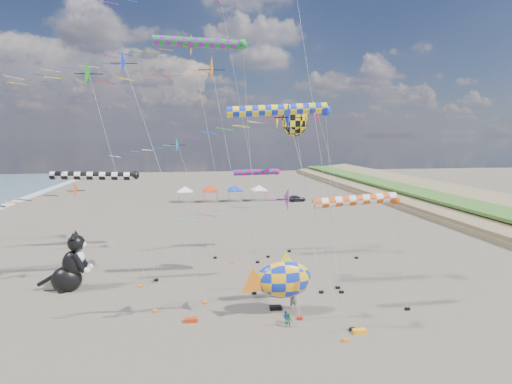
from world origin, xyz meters
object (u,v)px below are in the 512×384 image
object	(u,v)px
fish_inflatable	(283,279)
parked_car	(296,198)
child_green	(289,321)
child_blue	(286,317)
cat_inflatable	(69,261)
person_adult	(294,298)

from	to	relation	value
fish_inflatable	parked_car	distance (m)	52.35
child_green	child_blue	world-z (taller)	child_green
cat_inflatable	fish_inflatable	distance (m)	18.74
cat_inflatable	child_blue	distance (m)	19.41
fish_inflatable	person_adult	xyz separation A→B (m)	(1.05, 0.84, -1.86)
fish_inflatable	child_blue	xyz separation A→B (m)	(-0.08, -1.43, -2.28)
cat_inflatable	child_blue	xyz separation A→B (m)	(17.05, -9.03, -2.13)
person_adult	parked_car	xyz separation A→B (m)	(13.08, 49.53, -0.23)
person_adult	child_green	xyz separation A→B (m)	(-1.07, -2.93, -0.37)
child_blue	person_adult	bearing A→B (deg)	36.91
fish_inflatable	parked_car	xyz separation A→B (m)	(14.13, 50.37, -2.09)
child_green	child_blue	distance (m)	0.67
child_green	cat_inflatable	bearing A→B (deg)	169.00
person_adult	child_blue	xyz separation A→B (m)	(-1.13, -2.27, -0.41)
cat_inflatable	child_green	distance (m)	19.77
fish_inflatable	child_green	world-z (taller)	fish_inflatable
fish_inflatable	parked_car	world-z (taller)	fish_inflatable
person_adult	cat_inflatable	bearing A→B (deg)	145.85
cat_inflatable	person_adult	world-z (taller)	cat_inflatable
cat_inflatable	fish_inflatable	bearing A→B (deg)	-23.71
cat_inflatable	fish_inflatable	xyz separation A→B (m)	(17.13, -7.60, 0.14)
cat_inflatable	child_blue	bearing A→B (deg)	-27.69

